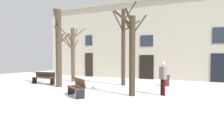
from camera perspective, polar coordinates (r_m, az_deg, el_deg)
ground_plane at (r=12.44m, az=-3.62°, el=-5.81°), size 35.96×35.96×0.00m
building_facade at (r=20.56m, az=9.12°, el=8.41°), size 22.47×0.60×7.57m
tree_foreground at (r=15.32m, az=3.10°, el=6.72°), size 1.33×2.55×5.71m
tree_near_facade at (r=18.18m, az=-10.34°, el=4.61°), size 1.71×2.15×4.65m
tree_left_of_center at (r=14.99m, az=-13.92°, el=5.97°), size 1.14×2.46×5.19m
tree_center at (r=11.08m, az=5.28°, el=5.01°), size 1.64×2.13×4.46m
litter_bin at (r=15.49m, az=14.15°, el=-2.72°), size 0.48×0.48×0.75m
bench_facing_shops at (r=11.07m, az=-9.29°, el=-4.52°), size 1.60×1.38×0.92m
bench_back_to_back_right at (r=16.88m, az=-17.61°, el=-1.97°), size 1.93×0.54×0.90m
person_crossing_plaza at (r=11.44m, az=13.36°, el=-1.70°), size 0.43×0.41×1.76m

